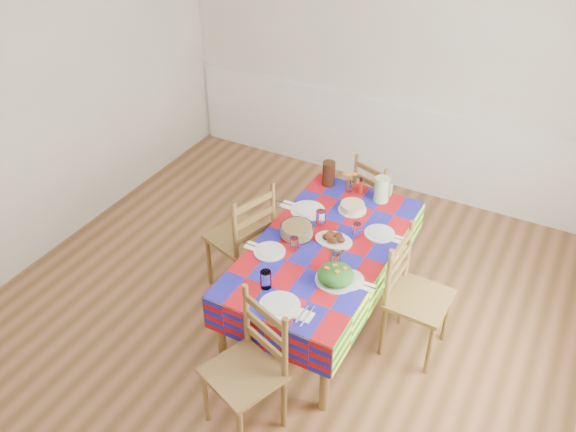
{
  "coord_description": "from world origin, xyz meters",
  "views": [
    {
      "loc": [
        1.74,
        -2.88,
        3.5
      ],
      "look_at": [
        0.06,
        0.23,
        0.98
      ],
      "focal_mm": 38.0,
      "sensor_mm": 36.0,
      "label": 1
    }
  ],
  "objects_px": {
    "tea_pitcher": "(329,173)",
    "chair_far": "(377,199)",
    "chair_right": "(413,297)",
    "green_pitcher": "(382,189)",
    "chair_near": "(249,370)",
    "dining_table": "(325,253)",
    "chair_left": "(243,239)",
    "meat_platter": "(334,239)"
  },
  "relations": [
    {
      "from": "green_pitcher",
      "to": "chair_far",
      "type": "xyz_separation_m",
      "value": [
        -0.16,
        0.39,
        -0.38
      ]
    },
    {
      "from": "green_pitcher",
      "to": "chair_near",
      "type": "bearing_deg",
      "value": -94.08
    },
    {
      "from": "chair_far",
      "to": "chair_right",
      "type": "height_order",
      "value": "chair_right"
    },
    {
      "from": "green_pitcher",
      "to": "dining_table",
      "type": "bearing_deg",
      "value": -101.31
    },
    {
      "from": "meat_platter",
      "to": "green_pitcher",
      "type": "bearing_deg",
      "value": 80.73
    },
    {
      "from": "tea_pitcher",
      "to": "chair_left",
      "type": "height_order",
      "value": "chair_left"
    },
    {
      "from": "chair_far",
      "to": "tea_pitcher",
      "type": "bearing_deg",
      "value": 68.75
    },
    {
      "from": "dining_table",
      "to": "tea_pitcher",
      "type": "xyz_separation_m",
      "value": [
        -0.33,
        0.77,
        0.18
      ]
    },
    {
      "from": "meat_platter",
      "to": "chair_left",
      "type": "height_order",
      "value": "chair_left"
    },
    {
      "from": "tea_pitcher",
      "to": "chair_near",
      "type": "xyz_separation_m",
      "value": [
        0.35,
        -1.9,
        -0.32
      ]
    },
    {
      "from": "green_pitcher",
      "to": "chair_right",
      "type": "height_order",
      "value": "chair_right"
    },
    {
      "from": "dining_table",
      "to": "meat_platter",
      "type": "height_order",
      "value": "meat_platter"
    },
    {
      "from": "meat_platter",
      "to": "chair_right",
      "type": "relative_size",
      "value": 0.29
    },
    {
      "from": "chair_far",
      "to": "chair_right",
      "type": "distance_m",
      "value": 1.35
    },
    {
      "from": "dining_table",
      "to": "chair_near",
      "type": "height_order",
      "value": "chair_near"
    },
    {
      "from": "green_pitcher",
      "to": "chair_right",
      "type": "xyz_separation_m",
      "value": [
        0.56,
        -0.75,
        -0.32
      ]
    },
    {
      "from": "chair_near",
      "to": "chair_left",
      "type": "height_order",
      "value": "chair_left"
    },
    {
      "from": "tea_pitcher",
      "to": "meat_platter",
      "type": "bearing_deg",
      "value": -61.81
    },
    {
      "from": "chair_near",
      "to": "dining_table",
      "type": "bearing_deg",
      "value": 111.44
    },
    {
      "from": "dining_table",
      "to": "green_pitcher",
      "type": "distance_m",
      "value": 0.79
    },
    {
      "from": "dining_table",
      "to": "chair_near",
      "type": "relative_size",
      "value": 1.82
    },
    {
      "from": "dining_table",
      "to": "chair_left",
      "type": "bearing_deg",
      "value": -178.85
    },
    {
      "from": "tea_pitcher",
      "to": "chair_far",
      "type": "xyz_separation_m",
      "value": [
        0.32,
        0.37,
        -0.38
      ]
    },
    {
      "from": "dining_table",
      "to": "chair_far",
      "type": "distance_m",
      "value": 1.15
    },
    {
      "from": "chair_left",
      "to": "dining_table",
      "type": "bearing_deg",
      "value": 108.7
    },
    {
      "from": "green_pitcher",
      "to": "chair_right",
      "type": "bearing_deg",
      "value": -53.12
    },
    {
      "from": "chair_left",
      "to": "chair_right",
      "type": "distance_m",
      "value": 1.42
    },
    {
      "from": "chair_far",
      "to": "chair_left",
      "type": "relative_size",
      "value": 0.85
    },
    {
      "from": "tea_pitcher",
      "to": "chair_right",
      "type": "relative_size",
      "value": 0.22
    },
    {
      "from": "chair_far",
      "to": "green_pitcher",
      "type": "bearing_deg",
      "value": 132.81
    },
    {
      "from": "meat_platter",
      "to": "chair_far",
      "type": "height_order",
      "value": "chair_far"
    },
    {
      "from": "meat_platter",
      "to": "chair_left",
      "type": "relative_size",
      "value": 0.28
    },
    {
      "from": "dining_table",
      "to": "chair_near",
      "type": "distance_m",
      "value": 1.14
    },
    {
      "from": "chair_left",
      "to": "chair_right",
      "type": "bearing_deg",
      "value": 108.2
    },
    {
      "from": "chair_near",
      "to": "chair_left",
      "type": "xyz_separation_m",
      "value": [
        -0.73,
        1.12,
        0.02
      ]
    },
    {
      "from": "meat_platter",
      "to": "chair_right",
      "type": "xyz_separation_m",
      "value": [
        0.67,
        -0.07,
        -0.24
      ]
    },
    {
      "from": "tea_pitcher",
      "to": "dining_table",
      "type": "bearing_deg",
      "value": -66.43
    },
    {
      "from": "dining_table",
      "to": "green_pitcher",
      "type": "relative_size",
      "value": 8.49
    },
    {
      "from": "tea_pitcher",
      "to": "chair_left",
      "type": "xyz_separation_m",
      "value": [
        -0.38,
        -0.78,
        -0.3
      ]
    },
    {
      "from": "tea_pitcher",
      "to": "chair_right",
      "type": "bearing_deg",
      "value": -36.17
    },
    {
      "from": "dining_table",
      "to": "chair_far",
      "type": "height_order",
      "value": "chair_far"
    },
    {
      "from": "meat_platter",
      "to": "dining_table",
      "type": "bearing_deg",
      "value": -119.23
    }
  ]
}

